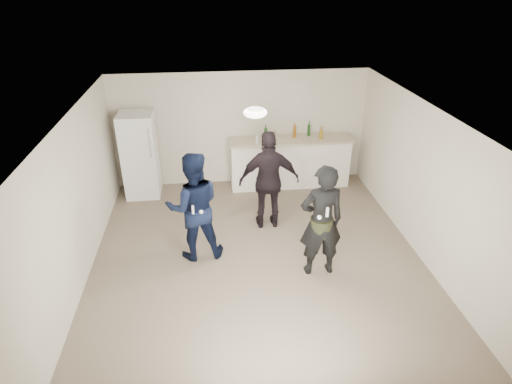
{
  "coord_description": "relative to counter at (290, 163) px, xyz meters",
  "views": [
    {
      "loc": [
        -0.72,
        -5.9,
        4.37
      ],
      "look_at": [
        0.0,
        0.2,
        1.15
      ],
      "focal_mm": 30.0,
      "sensor_mm": 36.0,
      "label": 1
    }
  ],
  "objects": [
    {
      "name": "floor",
      "position": [
        -1.04,
        -2.67,
        -0.53
      ],
      "size": [
        6.0,
        6.0,
        0.0
      ],
      "primitive_type": "plane",
      "color": "#6B5B4C",
      "rests_on": "ground"
    },
    {
      "name": "ceiling",
      "position": [
        -1.04,
        -2.67,
        1.98
      ],
      "size": [
        6.0,
        6.0,
        0.0
      ],
      "primitive_type": "plane",
      "rotation": [
        3.14,
        0.0,
        0.0
      ],
      "color": "silver",
      "rests_on": "wall_back"
    },
    {
      "name": "wall_back",
      "position": [
        -1.04,
        0.33,
        0.72
      ],
      "size": [
        6.0,
        0.0,
        6.0
      ],
      "primitive_type": "plane",
      "rotation": [
        1.57,
        0.0,
        0.0
      ],
      "color": "beige",
      "rests_on": "floor"
    },
    {
      "name": "wall_front",
      "position": [
        -1.04,
        -5.67,
        0.72
      ],
      "size": [
        6.0,
        0.0,
        6.0
      ],
      "primitive_type": "plane",
      "rotation": [
        -1.57,
        0.0,
        0.0
      ],
      "color": "beige",
      "rests_on": "floor"
    },
    {
      "name": "wall_left",
      "position": [
        -3.79,
        -2.67,
        0.72
      ],
      "size": [
        0.0,
        6.0,
        6.0
      ],
      "primitive_type": "plane",
      "rotation": [
        1.57,
        0.0,
        1.57
      ],
      "color": "beige",
      "rests_on": "floor"
    },
    {
      "name": "wall_right",
      "position": [
        1.71,
        -2.67,
        0.72
      ],
      "size": [
        0.0,
        6.0,
        6.0
      ],
      "primitive_type": "plane",
      "rotation": [
        1.57,
        0.0,
        -1.57
      ],
      "color": "beige",
      "rests_on": "floor"
    },
    {
      "name": "counter",
      "position": [
        0.0,
        0.0,
        0.0
      ],
      "size": [
        2.6,
        0.56,
        1.05
      ],
      "primitive_type": "cube",
      "color": "white",
      "rests_on": "floor"
    },
    {
      "name": "counter_top",
      "position": [
        0.0,
        0.0,
        0.55
      ],
      "size": [
        2.68,
        0.64,
        0.04
      ],
      "primitive_type": "cube",
      "color": "beige",
      "rests_on": "counter"
    },
    {
      "name": "fridge",
      "position": [
        -3.21,
        -0.07,
        0.38
      ],
      "size": [
        0.7,
        0.7,
        1.8
      ],
      "primitive_type": "cube",
      "color": "white",
      "rests_on": "floor"
    },
    {
      "name": "fridge_handle",
      "position": [
        -2.93,
        -0.44,
        0.78
      ],
      "size": [
        0.02,
        0.02,
        0.6
      ],
      "primitive_type": "cylinder",
      "color": "white",
      "rests_on": "fridge"
    },
    {
      "name": "ceiling_dome",
      "position": [
        -1.04,
        -2.37,
        1.93
      ],
      "size": [
        0.36,
        0.36,
        0.16
      ],
      "primitive_type": "ellipsoid",
      "color": "white",
      "rests_on": "ceiling"
    },
    {
      "name": "shaker",
      "position": [
        -0.35,
        0.09,
        0.65
      ],
      "size": [
        0.08,
        0.08,
        0.17
      ],
      "primitive_type": "cylinder",
      "color": "#B4B3B8",
      "rests_on": "counter_top"
    },
    {
      "name": "man",
      "position": [
        -2.06,
        -2.47,
        0.41
      ],
      "size": [
        0.98,
        0.79,
        1.88
      ],
      "primitive_type": "imported",
      "rotation": [
        0.0,
        0.0,
        3.24
      ],
      "color": "#0F1B41",
      "rests_on": "floor"
    },
    {
      "name": "woman",
      "position": [
        -0.12,
        -3.15,
        0.41
      ],
      "size": [
        0.7,
        0.48,
        1.88
      ],
      "primitive_type": "imported",
      "rotation": [
        0.0,
        0.0,
        3.19
      ],
      "color": "black",
      "rests_on": "floor"
    },
    {
      "name": "camo_shorts",
      "position": [
        -0.12,
        -3.15,
        0.32
      ],
      "size": [
        0.34,
        0.34,
        0.28
      ],
      "primitive_type": "cylinder",
      "color": "#2D3417",
      "rests_on": "woman"
    },
    {
      "name": "spectator",
      "position": [
        -0.71,
        -1.67,
        0.42
      ],
      "size": [
        1.11,
        0.47,
        1.88
      ],
      "primitive_type": "imported",
      "rotation": [
        0.0,
        0.0,
        3.13
      ],
      "color": "black",
      "rests_on": "floor"
    },
    {
      "name": "remote_man",
      "position": [
        -2.06,
        -2.75,
        0.53
      ],
      "size": [
        0.04,
        0.04,
        0.15
      ],
      "primitive_type": "cube",
      "color": "silver",
      "rests_on": "man"
    },
    {
      "name": "nunchuk_man",
      "position": [
        -1.94,
        -2.72,
        0.45
      ],
      "size": [
        0.07,
        0.07,
        0.07
      ],
      "primitive_type": "sphere",
      "color": "white",
      "rests_on": "man"
    },
    {
      "name": "remote_woman",
      "position": [
        -0.12,
        -3.4,
        0.72
      ],
      "size": [
        0.04,
        0.04,
        0.15
      ],
      "primitive_type": "cube",
      "color": "silver",
      "rests_on": "woman"
    },
    {
      "name": "nunchuk_woman",
      "position": [
        -0.22,
        -3.37,
        0.62
      ],
      "size": [
        0.07,
        0.07,
        0.07
      ],
      "primitive_type": "sphere",
      "color": "white",
      "rests_on": "woman"
    },
    {
      "name": "bottle_cluster",
      "position": [
        0.01,
        0.03,
        0.68
      ],
      "size": [
        1.47,
        0.41,
        0.25
      ],
      "color": "#915215",
      "rests_on": "counter_top"
    }
  ]
}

